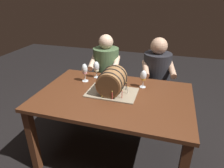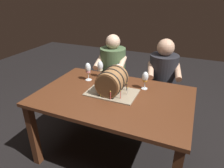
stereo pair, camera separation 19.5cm
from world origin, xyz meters
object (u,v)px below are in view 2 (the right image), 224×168
(wine_glass_rose, at_px, (88,69))
(wine_glass_amber, at_px, (145,78))
(wine_glass_white, at_px, (100,67))
(person_seated_left, at_px, (113,79))
(wine_glass_red, at_px, (118,69))
(barrel_cake, at_px, (112,82))
(dining_table, at_px, (113,103))
(person_seated_right, at_px, (161,87))

(wine_glass_rose, height_order, wine_glass_amber, wine_glass_rose)
(wine_glass_white, bearing_deg, person_seated_left, 93.42)
(wine_glass_red, height_order, wine_glass_white, wine_glass_white)
(barrel_cake, distance_m, wine_glass_white, 0.43)
(dining_table, distance_m, wine_glass_white, 0.52)
(barrel_cake, bearing_deg, dining_table, -48.81)
(wine_glass_red, height_order, wine_glass_amber, wine_glass_amber)
(wine_glass_amber, height_order, person_seated_left, person_seated_left)
(wine_glass_rose, xyz_separation_m, person_seated_right, (0.74, 0.57, -0.34))
(dining_table, relative_size, wine_glass_amber, 7.93)
(wine_glass_amber, bearing_deg, wine_glass_white, 169.68)
(wine_glass_white, bearing_deg, person_seated_right, 33.65)
(wine_glass_rose, xyz_separation_m, wine_glass_red, (0.29, 0.18, -0.02))
(wine_glass_red, distance_m, wine_glass_white, 0.21)
(wine_glass_rose, distance_m, person_seated_left, 0.67)
(wine_glass_rose, bearing_deg, wine_glass_white, 57.80)
(wine_glass_red, bearing_deg, wine_glass_rose, -147.57)
(dining_table, xyz_separation_m, wine_glass_red, (-0.11, 0.40, 0.21))
(person_seated_right, bearing_deg, wine_glass_red, -139.30)
(person_seated_right, bearing_deg, wine_glass_rose, -142.32)
(dining_table, height_order, wine_glass_red, wine_glass_red)
(dining_table, distance_m, wine_glass_rose, 0.51)
(wine_glass_amber, bearing_deg, person_seated_right, 79.91)
(wine_glass_red, distance_m, person_seated_right, 0.67)
(dining_table, xyz_separation_m, wine_glass_rose, (-0.40, 0.22, 0.23))
(wine_glass_red, xyz_separation_m, wine_glass_white, (-0.20, -0.05, 0.01))
(wine_glass_white, height_order, person_seated_right, person_seated_right)
(barrel_cake, height_order, person_seated_left, person_seated_left)
(wine_glass_rose, xyz_separation_m, wine_glass_white, (0.09, 0.14, -0.01))
(dining_table, distance_m, wine_glass_red, 0.47)
(wine_glass_red, bearing_deg, person_seated_left, 120.67)
(dining_table, xyz_separation_m, barrel_cake, (-0.03, 0.03, 0.22))
(wine_glass_red, distance_m, person_seated_left, 0.56)
(wine_glass_amber, height_order, person_seated_right, person_seated_right)
(dining_table, distance_m, person_seated_right, 0.87)
(wine_glass_rose, distance_m, wine_glass_red, 0.34)
(dining_table, height_order, barrel_cake, barrel_cake)
(dining_table, relative_size, wine_glass_rose, 7.30)
(person_seated_right, bearing_deg, dining_table, -113.30)
(dining_table, relative_size, wine_glass_red, 8.68)
(wine_glass_red, distance_m, wine_glass_amber, 0.38)
(person_seated_left, relative_size, person_seated_right, 1.00)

